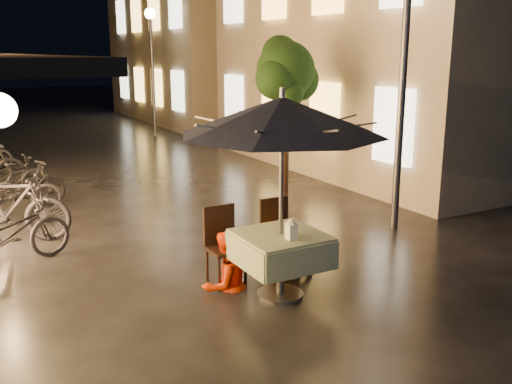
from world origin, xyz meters
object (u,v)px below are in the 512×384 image
table_lantern (291,228)px  person_yellow (288,224)px  bicycle_0 (8,234)px  person_orange (225,233)px  patio_umbrella (282,116)px  cafe_table (281,249)px  streetlamp_near (405,46)px

table_lantern → person_yellow: (0.41, 0.73, -0.22)m
person_yellow → bicycle_0: (-3.12, 2.07, -0.24)m
table_lantern → bicycle_0: table_lantern is taller
person_orange → person_yellow: person_yellow is taller
patio_umbrella → table_lantern: size_ratio=9.84×
cafe_table → patio_umbrella: 1.56m
patio_umbrella → person_yellow: (0.41, 0.50, -1.45)m
table_lantern → person_yellow: person_yellow is taller
patio_umbrella → person_orange: (-0.45, 0.56, -1.45)m
cafe_table → person_yellow: person_yellow is taller
person_yellow → bicycle_0: 3.76m
cafe_table → person_orange: (-0.45, 0.56, 0.11)m
streetlamp_near → person_orange: (-3.50, -0.84, -2.22)m
cafe_table → bicycle_0: size_ratio=0.57×
person_orange → patio_umbrella: bearing=115.8°
cafe_table → person_yellow: bearing=51.0°
table_lantern → bicycle_0: size_ratio=0.14×
streetlamp_near → patio_umbrella: size_ratio=1.72×
patio_umbrella → person_orange: 1.62m
cafe_table → person_yellow: 0.66m
streetlamp_near → bicycle_0: bearing=168.5°
person_yellow → streetlamp_near: bearing=-148.0°
cafe_table → table_lantern: 0.40m
streetlamp_near → person_orange: streetlamp_near is taller
patio_umbrella → person_orange: patio_umbrella is taller
patio_umbrella → table_lantern: patio_umbrella is taller
person_orange → bicycle_0: 3.04m
patio_umbrella → bicycle_0: patio_umbrella is taller
table_lantern → bicycle_0: (-2.72, 2.81, -0.46)m
cafe_table → patio_umbrella: bearing=-93.6°
patio_umbrella → person_yellow: size_ratio=1.75×
cafe_table → person_orange: person_orange is taller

